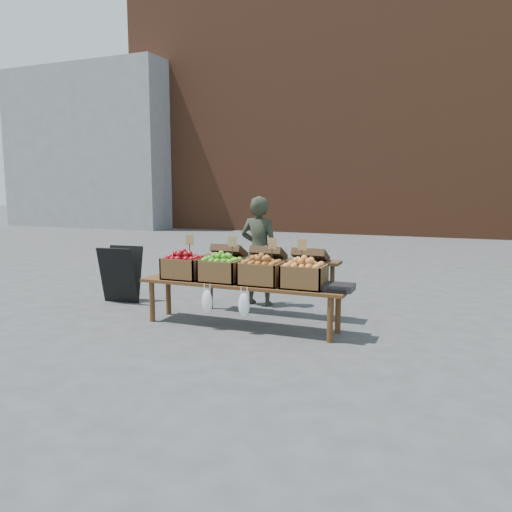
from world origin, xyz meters
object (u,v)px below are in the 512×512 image
at_px(crate_golden_apples, 184,268).
at_px(vendor, 259,251).
at_px(weighing_scale, 339,287).
at_px(back_table, 268,278).
at_px(display_bench, 241,305).
at_px(crate_green_apples, 304,276).
at_px(crate_red_apples, 261,273).
at_px(crate_russet_pears, 221,271).
at_px(chalkboard_sign, 121,274).

bearing_deg(crate_golden_apples, vendor, 64.57).
height_order(vendor, weighing_scale, vendor).
xyz_separation_m(back_table, display_bench, (-0.10, -0.72, -0.24)).
bearing_deg(crate_green_apples, display_bench, 180.00).
height_order(crate_red_apples, weighing_scale, crate_red_apples).
distance_m(crate_russet_pears, weighing_scale, 1.53).
bearing_deg(weighing_scale, crate_golden_apples, 180.00).
bearing_deg(weighing_scale, vendor, 140.53).
height_order(crate_golden_apples, crate_green_apples, same).
bearing_deg(crate_green_apples, weighing_scale, 0.00).
xyz_separation_m(crate_golden_apples, crate_red_apples, (1.10, 0.00, 0.00)).
bearing_deg(crate_golden_apples, crate_red_apples, 0.00).
distance_m(display_bench, crate_russet_pears, 0.51).
height_order(crate_red_apples, crate_green_apples, same).
bearing_deg(crate_red_apples, crate_golden_apples, 180.00).
bearing_deg(display_bench, back_table, 82.29).
bearing_deg(crate_red_apples, crate_green_apples, 0.00).
bearing_deg(crate_green_apples, vendor, 130.97).
relative_size(crate_green_apples, weighing_scale, 1.47).
xyz_separation_m(vendor, crate_green_apples, (1.07, -1.23, -0.11)).
height_order(chalkboard_sign, weighing_scale, chalkboard_sign).
relative_size(vendor, back_table, 0.78).
relative_size(vendor, chalkboard_sign, 1.87).
xyz_separation_m(display_bench, crate_golden_apples, (-0.82, 0.00, 0.42)).
relative_size(display_bench, crate_russet_pears, 5.40).
relative_size(display_bench, crate_red_apples, 5.40).
bearing_deg(weighing_scale, chalkboard_sign, 170.70).
distance_m(chalkboard_sign, weighing_scale, 3.59).
distance_m(vendor, weighing_scale, 1.94).
bearing_deg(crate_red_apples, crate_russet_pears, 180.00).
height_order(display_bench, crate_green_apples, crate_green_apples).
relative_size(display_bench, weighing_scale, 7.94).
height_order(crate_russet_pears, crate_green_apples, same).
distance_m(crate_golden_apples, weighing_scale, 2.08).
bearing_deg(weighing_scale, display_bench, 180.00).
bearing_deg(weighing_scale, crate_red_apples, 180.00).
distance_m(crate_russet_pears, crate_red_apples, 0.55).
height_order(back_table, crate_red_apples, back_table).
height_order(chalkboard_sign, back_table, back_table).
bearing_deg(back_table, vendor, 123.69).
relative_size(chalkboard_sign, crate_green_apples, 1.75).
bearing_deg(vendor, crate_red_apples, 116.30).
height_order(crate_russet_pears, crate_red_apples, same).
distance_m(crate_russet_pears, crate_green_apples, 1.10).
relative_size(chalkboard_sign, back_table, 0.42).
bearing_deg(chalkboard_sign, crate_golden_apples, -26.88).
relative_size(vendor, crate_red_apples, 3.28).
xyz_separation_m(chalkboard_sign, crate_green_apples, (3.11, -0.58, 0.27)).
bearing_deg(crate_russet_pears, display_bench, 0.00).
bearing_deg(crate_golden_apples, crate_green_apples, 0.00).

